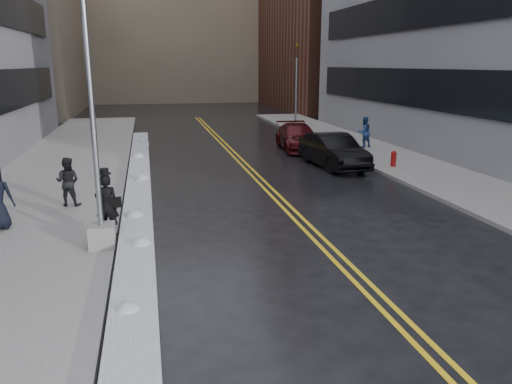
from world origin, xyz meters
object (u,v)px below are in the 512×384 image
traffic_signal (296,83)px  pedestrian_east (364,132)px  pedestrian_b (68,182)px  fire_hydrant (394,158)px  pedestrian_fedora (107,205)px  car_maroon (298,137)px  lamppost (96,156)px  car_black (333,151)px

traffic_signal → pedestrian_east: (1.46, -8.57, -2.39)m
pedestrian_b → pedestrian_east: (14.64, 9.12, 0.04)m
fire_hydrant → pedestrian_east: pedestrian_east is taller
traffic_signal → pedestrian_fedora: 24.25m
car_maroon → pedestrian_east: bearing=-7.4°
fire_hydrant → traffic_signal: (-0.50, 14.00, 2.85)m
lamppost → traffic_signal: size_ratio=1.27×
traffic_signal → car_black: traffic_signal is taller
pedestrian_fedora → car_black: pedestrian_fedora is taller
lamppost → pedestrian_b: bearing=107.8°
car_maroon → lamppost: bearing=-118.5°
lamppost → pedestrian_east: lamppost is taller
pedestrian_fedora → pedestrian_b: bearing=-58.1°
traffic_signal → pedestrian_east: size_ratio=3.49×
pedestrian_fedora → car_maroon: size_ratio=0.35×
fire_hydrant → car_maroon: (-2.68, 6.26, 0.17)m
pedestrian_fedora → car_maroon: bearing=-117.0°
lamppost → pedestrian_east: 18.93m
pedestrian_fedora → pedestrian_b: 3.72m
lamppost → pedestrian_b: lamppost is taller
lamppost → car_black: (9.78, 9.10, -1.75)m
pedestrian_east → pedestrian_b: bearing=18.7°
pedestrian_b → car_black: size_ratio=0.34×
lamppost → car_maroon: size_ratio=1.54×
fire_hydrant → traffic_signal: 14.30m
pedestrian_east → car_maroon: size_ratio=0.35×
fire_hydrant → pedestrian_b: pedestrian_b is taller
fire_hydrant → pedestrian_east: 5.53m
traffic_signal → car_maroon: bearing=-105.7°
traffic_signal → car_maroon: size_ratio=1.21×
pedestrian_east → car_black: 5.56m
car_black → pedestrian_b: bearing=-161.9°
pedestrian_b → pedestrian_east: size_ratio=0.95×
fire_hydrant → pedestrian_fedora: 14.13m
pedestrian_fedora → pedestrian_east: (13.16, 12.54, -0.01)m
pedestrian_fedora → lamppost: bearing=92.0°
fire_hydrant → pedestrian_b: (-13.68, -3.69, 0.42)m
pedestrian_b → car_maroon: (11.00, 9.96, -0.25)m
lamppost → traffic_signal: (11.80, 22.00, 0.87)m
pedestrian_east → car_black: pedestrian_east is taller
fire_hydrant → pedestrian_fedora: size_ratio=0.42×
lamppost → pedestrian_fedora: bearing=83.6°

